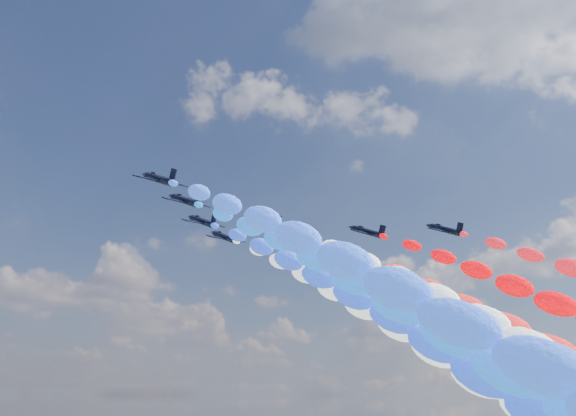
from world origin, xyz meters
TOP-DOWN VIEW (x-y plane):
  - jet_0 at (-31.19, -5.47)m, footprint 8.60×11.39m
  - trail_0 at (-31.19, -57.07)m, footprint 6.19×100.74m
  - jet_1 at (-21.64, 3.49)m, footprint 8.66×11.43m
  - trail_1 at (-21.64, -48.11)m, footprint 6.19×100.74m
  - jet_2 at (-11.22, 15.29)m, footprint 8.32×11.19m
  - trail_2 at (-11.22, -36.31)m, footprint 6.19×100.74m
  - jet_3 at (-0.99, 9.06)m, footprint 8.73×11.48m
  - trail_3 at (-0.99, -42.54)m, footprint 6.19×100.74m
  - jet_4 at (-0.19, 24.95)m, footprint 8.20×11.10m
  - trail_4 at (-0.19, -26.65)m, footprint 6.19×100.74m
  - jet_5 at (11.11, 14.13)m, footprint 8.52×11.33m
  - trail_5 at (11.11, -37.47)m, footprint 6.19×100.74m
  - jet_6 at (19.40, 3.73)m, footprint 8.78×11.52m
  - jet_7 at (29.96, -6.87)m, footprint 8.78×11.52m

SIDE VIEW (x-z plane):
  - trail_0 at x=-31.19m, z-range 44.94..98.88m
  - trail_1 at x=-21.64m, z-range 44.94..98.88m
  - trail_2 at x=-11.22m, z-range 44.94..98.88m
  - trail_3 at x=-0.99m, z-range 44.94..98.88m
  - trail_4 at x=-0.19m, z-range 44.94..98.88m
  - trail_5 at x=11.11m, z-range 44.94..98.88m
  - jet_0 at x=-31.19m, z-range 94.38..100.38m
  - jet_1 at x=-21.64m, z-range 94.38..100.38m
  - jet_2 at x=-11.22m, z-range 94.38..100.38m
  - jet_3 at x=-0.99m, z-range 94.38..100.38m
  - jet_4 at x=-0.19m, z-range 94.38..100.38m
  - jet_5 at x=11.11m, z-range 94.38..100.38m
  - jet_6 at x=19.40m, z-range 94.38..100.38m
  - jet_7 at x=29.96m, z-range 94.38..100.38m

